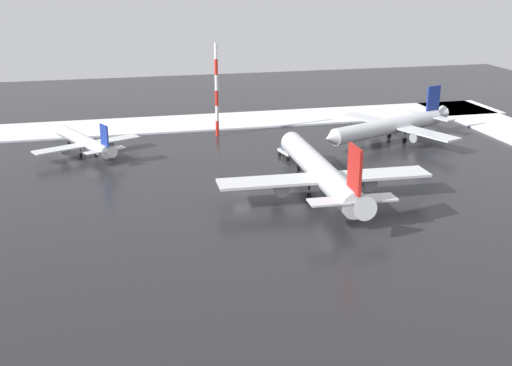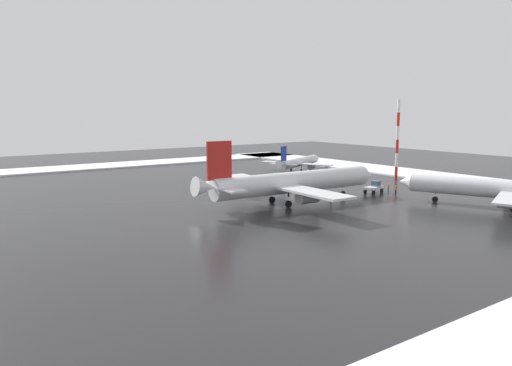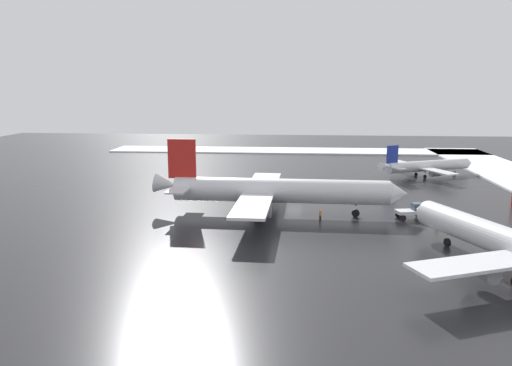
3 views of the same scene
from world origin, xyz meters
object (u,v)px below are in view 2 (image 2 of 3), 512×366
object	(u,v)px
pushback_tug	(374,187)
ground_crew_beside_wing	(331,197)
airplane_parked_portside	(502,189)
airplane_foreground_jet	(299,162)
ground_crew_near_tug	(389,187)
antenna_mast	(397,140)
airplane_far_rear	(291,182)
ground_crew_by_nose_gear	(396,189)

from	to	relation	value
pushback_tug	ground_crew_beside_wing	world-z (taller)	pushback_tug
airplane_parked_portside	ground_crew_beside_wing	world-z (taller)	airplane_parked_portside
airplane_foreground_jet	ground_crew_near_tug	world-z (taller)	airplane_foreground_jet
airplane_parked_portside	antenna_mast	bearing A→B (deg)	-44.53
airplane_foreground_jet	antenna_mast	world-z (taller)	antenna_mast
airplane_far_rear	antenna_mast	size ratio (longest dim) A/B	2.06
ground_crew_beside_wing	ground_crew_near_tug	bearing A→B (deg)	-107.96
ground_crew_beside_wing	airplane_far_rear	bearing A→B (deg)	44.27
airplane_foreground_jet	ground_crew_near_tug	size ratio (longest dim) A/B	14.01
pushback_tug	ground_crew_by_nose_gear	bearing A→B (deg)	-57.97
airplane_parked_portside	ground_crew_near_tug	xyz separation A→B (m)	(23.51, 1.67, -2.48)
airplane_far_rear	pushback_tug	size ratio (longest dim) A/B	8.23
airplane_foreground_jet	pushback_tug	distance (m)	39.40
ground_crew_by_nose_gear	ground_crew_near_tug	size ratio (longest dim) A/B	1.00
airplane_far_rear	pushback_tug	bearing A→B (deg)	-0.50
ground_crew_by_nose_gear	ground_crew_near_tug	xyz separation A→B (m)	(2.85, -1.14, 0.00)
pushback_tug	ground_crew_by_nose_gear	size ratio (longest dim) A/B	2.88
pushback_tug	antenna_mast	size ratio (longest dim) A/B	0.25
ground_crew_near_tug	airplane_foreground_jet	bearing A→B (deg)	120.93
airplane_far_rear	airplane_parked_portside	size ratio (longest dim) A/B	1.21
airplane_far_rear	ground_crew_beside_wing	bearing A→B (deg)	-20.50
airplane_far_rear	pushback_tug	xyz separation A→B (m)	(-0.81, -21.63, -2.71)
pushback_tug	ground_crew_by_nose_gear	distance (m)	4.35
ground_crew_by_nose_gear	ground_crew_beside_wing	bearing A→B (deg)	-173.20
airplane_foreground_jet	ground_crew_by_nose_gear	world-z (taller)	airplane_foreground_jet
airplane_foreground_jet	ground_crew_beside_wing	size ratio (longest dim) A/B	14.01
ground_crew_beside_wing	ground_crew_by_nose_gear	xyz separation A→B (m)	(-1.03, -17.32, 0.00)
ground_crew_by_nose_gear	antenna_mast	distance (m)	22.88
ground_crew_by_nose_gear	antenna_mast	size ratio (longest dim) A/B	0.09
ground_crew_beside_wing	antenna_mast	world-z (taller)	antenna_mast
ground_crew_beside_wing	antenna_mast	xyz separation A→B (m)	(12.23, -33.70, 8.89)
ground_crew_near_tug	antenna_mast	size ratio (longest dim) A/B	0.09
ground_crew_beside_wing	ground_crew_by_nose_gear	bearing A→B (deg)	-116.99
airplane_foreground_jet	ground_crew_by_nose_gear	distance (m)	41.76
airplane_parked_portside	ground_crew_near_tug	size ratio (longest dim) A/B	19.57
airplane_foreground_jet	ground_crew_near_tug	bearing A→B (deg)	-125.64
airplane_parked_portside	ground_crew_beside_wing	bearing A→B (deg)	20.12
airplane_foreground_jet	airplane_far_rear	bearing A→B (deg)	-156.58
airplane_far_rear	airplane_parked_portside	world-z (taller)	airplane_far_rear
airplane_foreground_jet	antenna_mast	bearing A→B (deg)	-98.74
pushback_tug	antenna_mast	world-z (taller)	antenna_mast
airplane_far_rear	ground_crew_near_tug	xyz separation A→B (m)	(-1.15, -25.72, -3.02)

